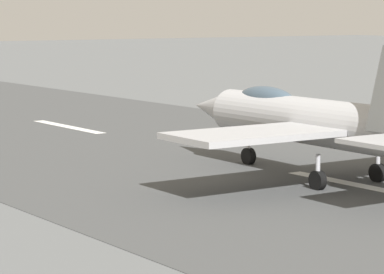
# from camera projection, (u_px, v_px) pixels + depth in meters

# --- Properties ---
(ground_plane) EXTENTS (400.00, 400.00, 0.00)m
(ground_plane) POSITION_uv_depth(u_px,v_px,m) (364.00, 187.00, 37.52)
(ground_plane) COLOR #5D6061
(runway_strip) EXTENTS (240.00, 26.00, 0.02)m
(runway_strip) POSITION_uv_depth(u_px,v_px,m) (365.00, 187.00, 37.51)
(runway_strip) COLOR #444646
(runway_strip) RESTS_ON ground
(fighter_jet) EXTENTS (16.69, 14.77, 5.63)m
(fighter_jet) POSITION_uv_depth(u_px,v_px,m) (319.00, 121.00, 38.94)
(fighter_jet) COLOR #A9AAAD
(fighter_jet) RESTS_ON ground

